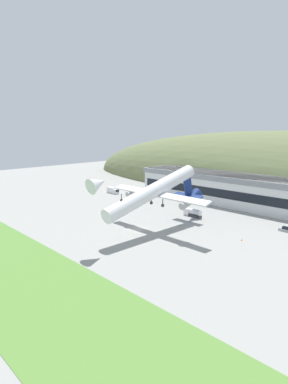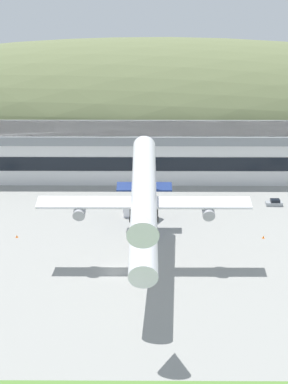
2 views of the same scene
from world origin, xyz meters
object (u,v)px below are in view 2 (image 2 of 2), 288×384
(terminal_building, at_px, (141,149))
(traffic_cone_1, at_px, (17,236))
(box_truck, at_px, (140,210))
(cargo_airplane, at_px, (144,200))
(traffic_cone_0, at_px, (263,237))
(service_car_2, at_px, (274,203))

(terminal_building, distance_m, traffic_cone_1, 49.48)
(terminal_building, height_order, box_truck, terminal_building)
(terminal_building, height_order, traffic_cone_1, terminal_building)
(cargo_airplane, height_order, traffic_cone_0, cargo_airplane)
(service_car_2, bearing_deg, traffic_cone_0, -109.15)
(traffic_cone_0, relative_size, traffic_cone_1, 1.00)
(service_car_2, height_order, box_truck, box_truck)
(terminal_building, relative_size, traffic_cone_1, 162.11)
(terminal_building, xyz_separation_m, cargo_airplane, (1.10, -53.19, 5.91))
(box_truck, xyz_separation_m, traffic_cone_1, (-26.45, -11.43, -1.23))
(traffic_cone_0, height_order, traffic_cone_1, same)
(terminal_building, height_order, cargo_airplane, cargo_airplane)
(terminal_building, distance_m, cargo_airplane, 53.53)
(terminal_building, relative_size, traffic_cone_0, 162.11)
(box_truck, height_order, traffic_cone_1, box_truck)
(cargo_airplane, xyz_separation_m, box_truck, (-0.98, 23.40, -12.14))
(cargo_airplane, distance_m, traffic_cone_0, 31.21)
(cargo_airplane, xyz_separation_m, traffic_cone_0, (25.59, 11.86, -13.37))
(box_truck, relative_size, traffic_cone_1, 13.44)
(service_car_2, distance_m, traffic_cone_1, 62.22)
(service_car_2, distance_m, traffic_cone_0, 19.59)
(cargo_airplane, distance_m, traffic_cone_1, 32.78)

